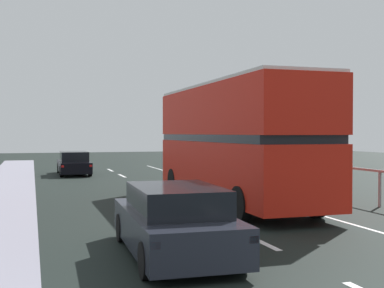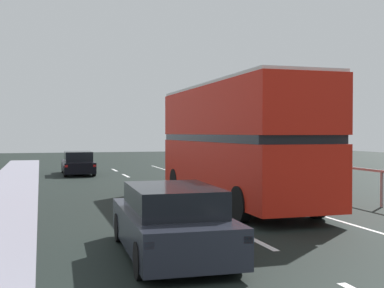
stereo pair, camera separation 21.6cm
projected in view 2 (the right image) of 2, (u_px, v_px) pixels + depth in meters
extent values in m
cube|color=silver|center=(255.00, 240.00, 11.64)|extent=(0.16, 2.23, 0.01)
cube|color=silver|center=(196.00, 211.00, 16.02)|extent=(0.16, 2.23, 0.01)
cube|color=silver|center=(163.00, 194.00, 20.41)|extent=(0.16, 2.23, 0.01)
cube|color=silver|center=(141.00, 183.00, 24.79)|extent=(0.16, 2.23, 0.01)
cube|color=silver|center=(126.00, 176.00, 29.18)|extent=(0.16, 2.23, 0.01)
cube|color=silver|center=(115.00, 170.00, 33.57)|extent=(0.16, 2.23, 0.01)
cube|color=silver|center=(306.00, 211.00, 16.00)|extent=(0.12, 46.00, 0.01)
cube|color=gray|center=(382.00, 171.00, 16.79)|extent=(0.08, 42.00, 0.08)
cylinder|color=gray|center=(382.00, 189.00, 16.80)|extent=(0.10, 0.10, 1.19)
cylinder|color=gray|center=(321.00, 179.00, 20.46)|extent=(0.10, 0.10, 1.19)
cylinder|color=gray|center=(278.00, 172.00, 24.11)|extent=(0.10, 0.10, 1.19)
cylinder|color=gray|center=(247.00, 167.00, 27.77)|extent=(0.10, 0.10, 1.19)
cylinder|color=gray|center=(223.00, 163.00, 31.42)|extent=(0.10, 0.10, 1.19)
cylinder|color=gray|center=(204.00, 160.00, 35.08)|extent=(0.10, 0.10, 1.19)
cube|color=red|center=(235.00, 168.00, 17.60)|extent=(2.59, 10.06, 1.83)
cube|color=black|center=(235.00, 138.00, 17.57)|extent=(2.60, 9.66, 0.24)
cube|color=red|center=(235.00, 111.00, 17.55)|extent=(2.59, 10.06, 1.63)
cube|color=silver|center=(235.00, 86.00, 17.53)|extent=(2.53, 9.86, 0.10)
cube|color=black|center=(194.00, 158.00, 22.39)|extent=(2.29, 0.05, 1.28)
cube|color=yellow|center=(194.00, 106.00, 22.34)|extent=(1.53, 0.05, 0.28)
cylinder|color=black|center=(176.00, 181.00, 20.75)|extent=(0.28, 1.00, 1.00)
cylinder|color=black|center=(230.00, 179.00, 21.42)|extent=(0.28, 1.00, 1.00)
cylinder|color=black|center=(241.00, 204.00, 14.00)|extent=(0.28, 1.00, 1.00)
cylinder|color=black|center=(316.00, 201.00, 14.66)|extent=(0.28, 1.00, 1.00)
cube|color=#1F222C|center=(170.00, 228.00, 10.23)|extent=(1.99, 4.53, 0.72)
cube|color=black|center=(173.00, 199.00, 10.00)|extent=(1.70, 2.51, 0.52)
cube|color=red|center=(149.00, 245.00, 7.89)|extent=(0.16, 0.07, 0.12)
cube|color=red|center=(248.00, 240.00, 8.30)|extent=(0.16, 0.07, 0.12)
cylinder|color=black|center=(120.00, 227.00, 11.51)|extent=(0.22, 0.65, 0.64)
cylinder|color=black|center=(191.00, 224.00, 11.93)|extent=(0.22, 0.65, 0.64)
cylinder|color=black|center=(141.00, 260.00, 8.54)|extent=(0.22, 0.65, 0.64)
cylinder|color=black|center=(235.00, 254.00, 8.97)|extent=(0.22, 0.65, 0.64)
cube|color=black|center=(78.00, 166.00, 30.08)|extent=(1.75, 4.49, 0.61)
cube|color=black|center=(78.00, 156.00, 29.85)|extent=(1.54, 2.47, 0.58)
cube|color=red|center=(66.00, 166.00, 27.74)|extent=(0.16, 0.06, 0.12)
cube|color=red|center=(95.00, 166.00, 28.17)|extent=(0.16, 0.06, 0.12)
cylinder|color=black|center=(63.00, 168.00, 31.34)|extent=(0.20, 0.64, 0.64)
cylinder|color=black|center=(89.00, 167.00, 31.78)|extent=(0.20, 0.64, 0.64)
cylinder|color=black|center=(65.00, 171.00, 28.38)|extent=(0.20, 0.64, 0.64)
cylinder|color=black|center=(94.00, 171.00, 28.83)|extent=(0.20, 0.64, 0.64)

